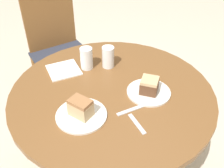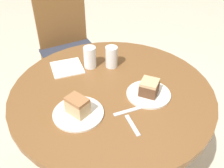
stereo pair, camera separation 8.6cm
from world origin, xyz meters
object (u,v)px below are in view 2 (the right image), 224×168
at_px(plate_far, 78,113).
at_px(cake_slice_far, 78,106).
at_px(cake_slice_near, 149,87).
at_px(chair, 70,48).
at_px(plate_near, 148,94).
at_px(glass_water, 111,58).
at_px(glass_lemonade, 90,58).

xyz_separation_m(plate_far, cake_slice_far, (0.00, -0.00, 0.05)).
bearing_deg(cake_slice_near, cake_slice_far, -179.99).
distance_m(plate_far, cake_slice_near, 0.36).
distance_m(chair, cake_slice_near, 1.11).
relative_size(plate_near, cake_slice_far, 1.83).
distance_m(plate_near, plate_far, 0.35).
bearing_deg(plate_near, glass_water, 102.92).
bearing_deg(glass_lemonade, cake_slice_near, -62.19).
bearing_deg(glass_lemonade, glass_water, -19.70).
relative_size(chair, glass_lemonade, 7.94).
bearing_deg(cake_slice_far, cake_slice_near, 0.01).
bearing_deg(plate_near, glass_lemonade, 117.81).
bearing_deg(cake_slice_near, plate_near, -14.04).
relative_size(chair, cake_slice_near, 8.30).
xyz_separation_m(plate_near, cake_slice_far, (-0.35, -0.00, 0.05)).
xyz_separation_m(cake_slice_far, glass_lemonade, (0.17, 0.34, 0.01)).
height_order(glass_lemonade, glass_water, glass_lemonade).
height_order(plate_near, plate_far, same).
bearing_deg(cake_slice_far, plate_far, 153.43).
distance_m(cake_slice_near, cake_slice_far, 0.35).
bearing_deg(cake_slice_near, chair, 97.48).
bearing_deg(chair, glass_water, -90.29).
bearing_deg(plate_near, plate_far, -179.99).
bearing_deg(plate_near, cake_slice_near, 165.96).
distance_m(plate_far, glass_lemonade, 0.39).
xyz_separation_m(chair, glass_water, (0.07, -0.75, 0.31)).
relative_size(plate_far, cake_slice_near, 1.95).
bearing_deg(chair, plate_far, -107.03).
bearing_deg(glass_lemonade, cake_slice_far, -116.57).
height_order(cake_slice_far, glass_water, glass_water).
bearing_deg(plate_far, cake_slice_near, 0.01).
bearing_deg(glass_water, plate_far, -133.03).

